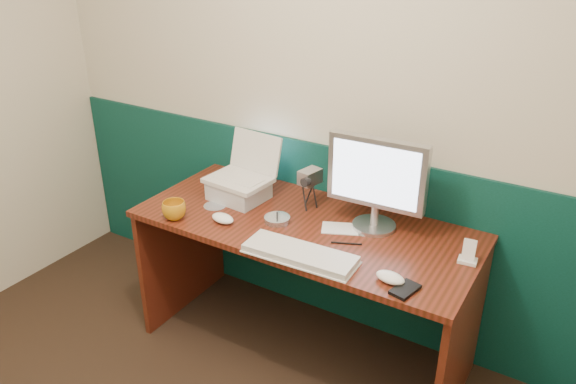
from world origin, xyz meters
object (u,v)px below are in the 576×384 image
Objects in this scene: desk at (304,289)px; keyboard at (300,255)px; mug at (174,210)px; camcorder at (310,191)px; laptop at (237,159)px; monitor at (377,183)px.

desk is 3.34× the size of keyboard.
desk is 14.19× the size of mug.
desk is 0.49m from camcorder.
keyboard is at bearing -64.07° from desk.
laptop is 0.71m from monitor.
monitor reaches higher than desk.
laptop is at bearing 146.86° from keyboard.
laptop reaches higher than keyboard.
mug is at bearing -152.59° from desk.
mug is 0.65m from camcorder.
camcorder reaches higher than keyboard.
laptop is 0.67× the size of monitor.
mug is 0.62× the size of camcorder.
monitor is (0.29, 0.13, 0.60)m from desk.
monitor reaches higher than laptop.
desk is 0.49m from keyboard.
monitor is 0.93× the size of keyboard.
monitor is 2.45× the size of camcorder.
keyboard is at bearing -25.86° from laptop.
mug is at bearing -106.86° from laptop.
keyboard is 2.62× the size of camcorder.
mug is (-0.13, -0.33, -0.17)m from laptop.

